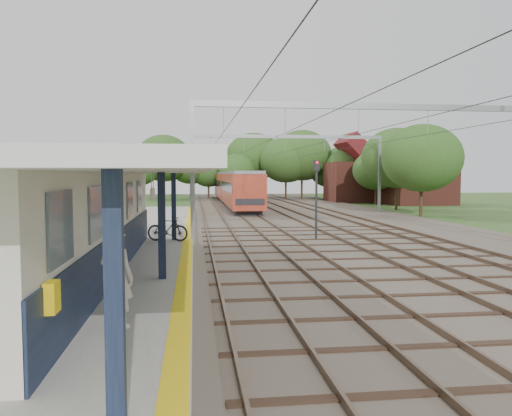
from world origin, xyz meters
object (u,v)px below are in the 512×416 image
bicycle (168,229)px  person (117,278)px  train (233,187)px  signal_post (316,191)px

bicycle → person: bearing=-165.0°
bicycle → train: bearing=6.7°
signal_post → person: bearing=-126.1°
bicycle → train: size_ratio=0.06×
train → signal_post: bearing=-86.6°
signal_post → train: bearing=85.2°
person → signal_post: bearing=-93.7°
person → signal_post: 16.85m
person → train: size_ratio=0.06×
train → person: bearing=-97.4°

